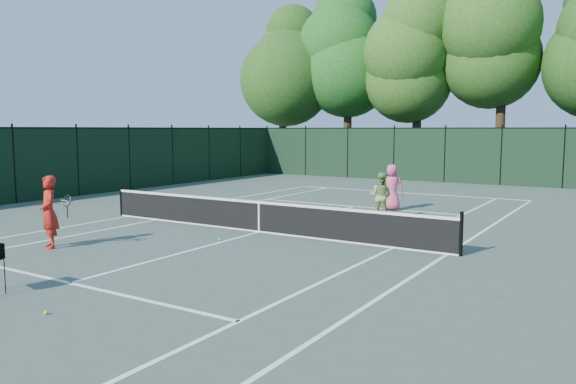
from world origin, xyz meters
The scene contains 21 objects.
ground centered at (0.00, 0.00, 0.00)m, with size 90.00×90.00×0.00m, color #414F46.
sideline_doubles_left centered at (-5.49, 0.00, 0.00)m, with size 0.10×23.77×0.01m, color white.
sideline_doubles_right centered at (5.49, 0.00, 0.00)m, with size 0.10×23.77×0.01m, color white.
sideline_singles_left centered at (-4.12, 0.00, 0.00)m, with size 0.10×23.77×0.01m, color white.
sideline_singles_right centered at (4.12, 0.00, 0.00)m, with size 0.10×23.77×0.01m, color white.
baseline_far centered at (0.00, 11.88, 0.00)m, with size 10.97×0.10×0.01m, color white.
service_line_near centered at (0.00, -6.40, 0.00)m, with size 8.23×0.10×0.01m, color white.
service_line_far centered at (0.00, 6.40, 0.00)m, with size 8.23×0.10×0.01m, color white.
center_service_line centered at (0.00, 0.00, 0.00)m, with size 0.10×12.80×0.01m, color white.
tennis_net centered at (0.00, 0.00, 0.48)m, with size 11.69×0.09×1.06m.
fence_far centered at (0.00, 18.00, 1.50)m, with size 24.00×0.05×3.00m, color black.
fence_left centered at (-12.00, 0.00, 1.50)m, with size 0.05×36.00×3.00m, color black.
tree_0 centered at (-13.00, 21.50, 8.16)m, with size 6.40×6.40×13.14m.
tree_1 centered at (-8.00, 22.00, 8.69)m, with size 6.80×6.80×13.98m.
tree_2 centered at (-3.00, 21.80, 7.73)m, with size 6.00×6.00×12.40m.
tree_3 centered at (2.00, 22.30, 9.01)m, with size 7.00×7.00×14.45m.
coach centered at (-3.20, -4.58, 0.91)m, with size 1.10×0.68×1.83m.
player_pink centered at (1.58, 6.22, 0.85)m, with size 0.95×0.74×1.70m.
player_green centered at (2.10, 3.97, 0.78)m, with size 0.80×0.64×1.57m.
loose_ball_near_cart centered at (1.28, -7.80, 0.03)m, with size 0.07×0.07×0.07m, color #C9EC30.
loose_ball_midcourt centered at (-0.17, -1.60, 0.03)m, with size 0.07×0.07×0.07m, color #B9CB29.
Camera 1 is at (9.26, -13.14, 2.98)m, focal length 35.00 mm.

